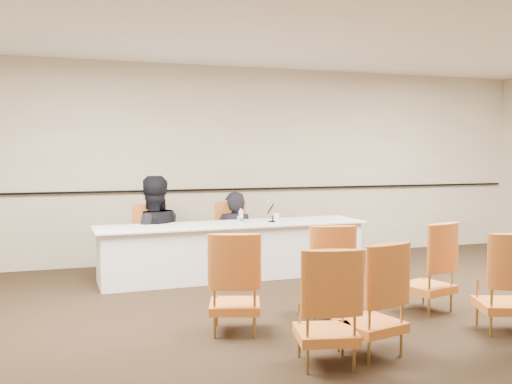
# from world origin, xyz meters

# --- Properties ---
(floor) EXTENTS (10.00, 10.00, 0.00)m
(floor) POSITION_xyz_m (0.00, 0.00, 0.00)
(floor) COLOR black
(floor) RESTS_ON ground
(ceiling) EXTENTS (10.00, 10.00, 0.00)m
(ceiling) POSITION_xyz_m (0.00, 0.00, 3.00)
(ceiling) COLOR white
(ceiling) RESTS_ON ground
(wall_back) EXTENTS (10.00, 0.04, 3.00)m
(wall_back) POSITION_xyz_m (0.00, 4.00, 1.50)
(wall_back) COLOR beige
(wall_back) RESTS_ON ground
(wall_rail) EXTENTS (9.80, 0.04, 0.03)m
(wall_rail) POSITION_xyz_m (0.00, 3.96, 1.10)
(wall_rail) COLOR black
(wall_rail) RESTS_ON wall_back
(panel_table) EXTENTS (3.64, 0.95, 0.72)m
(panel_table) POSITION_xyz_m (-0.52, 2.71, 0.36)
(panel_table) COLOR white
(panel_table) RESTS_ON ground
(panelist_main) EXTENTS (0.66, 0.53, 1.59)m
(panelist_main) POSITION_xyz_m (-0.34, 3.26, 0.32)
(panelist_main) COLOR black
(panelist_main) RESTS_ON ground
(panelist_main_chair) EXTENTS (0.52, 0.52, 0.95)m
(panelist_main_chair) POSITION_xyz_m (-0.34, 3.26, 0.47)
(panelist_main_chair) COLOR #C36B23
(panelist_main_chair) RESTS_ON ground
(panelist_second) EXTENTS (0.95, 0.77, 1.86)m
(panelist_second) POSITION_xyz_m (-1.52, 3.22, 0.43)
(panelist_second) COLOR black
(panelist_second) RESTS_ON ground
(panelist_second_chair) EXTENTS (0.52, 0.52, 0.95)m
(panelist_second_chair) POSITION_xyz_m (-1.52, 3.22, 0.47)
(panelist_second_chair) COLOR #C36B23
(panelist_second_chair) RESTS_ON ground
(papers) EXTENTS (0.37, 0.35, 0.00)m
(papers) POSITION_xyz_m (-0.03, 2.65, 0.73)
(papers) COLOR white
(papers) RESTS_ON panel_table
(microphone) EXTENTS (0.11, 0.21, 0.29)m
(microphone) POSITION_xyz_m (0.03, 2.66, 0.87)
(microphone) COLOR black
(microphone) RESTS_ON panel_table
(water_bottle) EXTENTS (0.08, 0.08, 0.20)m
(water_bottle) POSITION_xyz_m (-0.42, 2.65, 0.83)
(water_bottle) COLOR teal
(water_bottle) RESTS_ON panel_table
(drinking_glass) EXTENTS (0.08, 0.08, 0.10)m
(drinking_glass) POSITION_xyz_m (-0.44, 2.66, 0.77)
(drinking_glass) COLOR silver
(drinking_glass) RESTS_ON panel_table
(coffee_cup) EXTENTS (0.10, 0.10, 0.13)m
(coffee_cup) POSITION_xyz_m (0.08, 2.66, 0.79)
(coffee_cup) COLOR white
(coffee_cup) RESTS_ON panel_table
(aud_chair_front_left) EXTENTS (0.62, 0.62, 0.95)m
(aud_chair_front_left) POSITION_xyz_m (-1.14, 0.44, 0.47)
(aud_chair_front_left) COLOR #C36B23
(aud_chair_front_left) RESTS_ON ground
(aud_chair_front_mid) EXTENTS (0.59, 0.59, 0.95)m
(aud_chair_front_mid) POSITION_xyz_m (-0.09, 0.67, 0.47)
(aud_chair_front_mid) COLOR #C36B23
(aud_chair_front_mid) RESTS_ON ground
(aud_chair_front_right) EXTENTS (0.62, 0.62, 0.95)m
(aud_chair_front_right) POSITION_xyz_m (0.98, 0.50, 0.47)
(aud_chair_front_right) COLOR #C36B23
(aud_chair_front_right) RESTS_ON ground
(aud_chair_back_left) EXTENTS (0.60, 0.60, 0.95)m
(aud_chair_back_left) POSITION_xyz_m (-0.69, -0.57, 0.47)
(aud_chair_back_left) COLOR #C36B23
(aud_chair_back_left) RESTS_ON ground
(aud_chair_back_mid) EXTENTS (0.61, 0.61, 0.95)m
(aud_chair_back_mid) POSITION_xyz_m (-0.24, -0.47, 0.47)
(aud_chair_back_mid) COLOR #C36B23
(aud_chair_back_mid) RESTS_ON ground
(aud_chair_back_right) EXTENTS (0.64, 0.64, 0.95)m
(aud_chair_back_right) POSITION_xyz_m (1.25, -0.33, 0.47)
(aud_chair_back_right) COLOR #C36B23
(aud_chair_back_right) RESTS_ON ground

